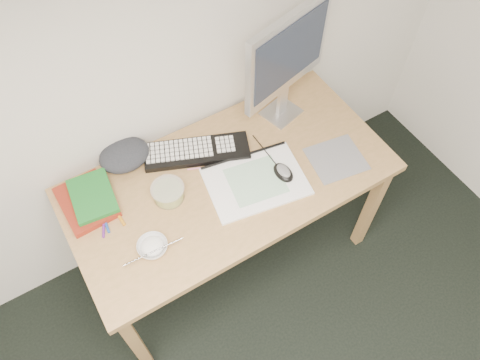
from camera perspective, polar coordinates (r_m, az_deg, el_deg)
The scene contains 18 objects.
desk at distance 2.08m, azimuth -1.26°, elevation -0.95°, with size 1.40×0.70×0.75m.
mousepad at distance 2.11m, azimuth 11.67°, elevation 2.54°, with size 0.23×0.21×0.00m, color slate.
sketchpad at distance 1.99m, azimuth 1.93°, elevation -0.17°, with size 0.41×0.29×0.01m, color white.
keyboard at distance 2.08m, azimuth -5.27°, elevation 3.47°, with size 0.46×0.15×0.03m, color black.
monitor at distance 2.01m, azimuth 5.76°, elevation 14.76°, with size 0.47×0.18×0.55m.
mouse at distance 2.00m, azimuth 5.32°, elevation 1.11°, with size 0.07×0.11×0.04m, color black.
rice_bowl at distance 1.85m, azimuth -10.60°, elevation -8.03°, with size 0.12×0.12×0.04m, color white.
chopsticks at distance 1.82m, azimuth -10.51°, elevation -8.58°, with size 0.02×0.02×0.23m, color #ADADAF.
fruit_tub at distance 1.95m, azimuth -8.74°, elevation -1.52°, with size 0.14×0.14×0.07m, color gold.
book_red at distance 2.03m, azimuth -18.20°, elevation -2.58°, with size 0.20×0.26×0.03m, color maroon.
book_green at distance 2.01m, azimuth -17.55°, elevation -1.87°, with size 0.17×0.23×0.02m, color #1A6924.
cloth_lump at distance 2.09m, azimuth -13.93°, elevation 2.98°, with size 0.18×0.15×0.08m, color #212328.
pencil_pink at distance 2.04m, azimuth -4.23°, elevation 1.57°, with size 0.01×0.01×0.16m, color pink.
pencil_tan at distance 2.06m, azimuth -1.66°, elevation 2.33°, with size 0.01×0.01×0.18m, color tan.
pencil_black at distance 2.06m, azimuth -1.43°, elevation 2.39°, with size 0.01×0.01×0.17m, color black.
marker_blue at distance 1.97m, azimuth -16.14°, elevation -4.77°, with size 0.01×0.01×0.12m, color #1E49A4.
marker_orange at distance 1.97m, azimuth -14.77°, elevation -3.90°, with size 0.01×0.01×0.14m, color orange.
marker_purple at distance 1.96m, azimuth -16.29°, elevation -5.26°, with size 0.01×0.01×0.12m, color #642485.
Camera 1 is at (-0.22, 0.44, 2.41)m, focal length 35.00 mm.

